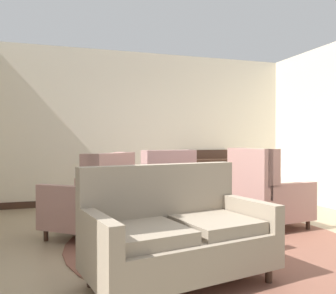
{
  "coord_description": "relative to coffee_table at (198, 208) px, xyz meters",
  "views": [
    {
      "loc": [
        -1.72,
        -3.51,
        1.2
      ],
      "look_at": [
        -0.32,
        0.97,
        1.11
      ],
      "focal_mm": 37.45,
      "sensor_mm": 36.0,
      "label": 1
    }
  ],
  "objects": [
    {
      "name": "ground",
      "position": [
        0.21,
        -0.17,
        -0.43
      ],
      "size": [
        8.96,
        8.96,
        0.0
      ],
      "primitive_type": "plane",
      "color": "#9E896B"
    },
    {
      "name": "wall_back",
      "position": [
        0.21,
        3.02,
        1.03
      ],
      "size": [
        5.96,
        0.08,
        2.92
      ],
      "primitive_type": "cube",
      "color": "beige",
      "rests_on": "ground"
    },
    {
      "name": "baseboard_back",
      "position": [
        0.21,
        2.97,
        -0.37
      ],
      "size": [
        5.8,
        0.03,
        0.12
      ],
      "primitive_type": "cube",
      "color": "#382319",
      "rests_on": "ground"
    },
    {
      "name": "area_rug",
      "position": [
        0.21,
        0.13,
        -0.43
      ],
      "size": [
        3.38,
        3.38,
        0.01
      ],
      "primitive_type": "cylinder",
      "color": "brown",
      "rests_on": "ground"
    },
    {
      "name": "coffee_table",
      "position": [
        0.0,
        0.0,
        0.0
      ],
      "size": [
        0.86,
        0.86,
        0.53
      ],
      "color": "#382319",
      "rests_on": "ground"
    },
    {
      "name": "porcelain_vase",
      "position": [
        -0.01,
        0.0,
        0.24
      ],
      "size": [
        0.17,
        0.17,
        0.35
      ],
      "color": "#4C7A66",
      "rests_on": "coffee_table"
    },
    {
      "name": "settee",
      "position": [
        -0.56,
        -0.9,
        -0.02
      ],
      "size": [
        1.66,
        1.11,
        0.98
      ],
      "rotation": [
        0.0,
        0.0,
        0.2
      ],
      "color": "gray",
      "rests_on": "ground"
    },
    {
      "name": "armchair_beside_settee",
      "position": [
        1.19,
        0.45,
        0.02
      ],
      "size": [
        1.0,
        0.89,
        1.1
      ],
      "rotation": [
        0.0,
        0.0,
        1.71
      ],
      "color": "tan",
      "rests_on": "ground"
    },
    {
      "name": "armchair_far_left",
      "position": [
        -1.1,
        0.71,
        0.01
      ],
      "size": [
        1.21,
        1.21,
        1.05
      ],
      "rotation": [
        0.0,
        0.0,
        4.02
      ],
      "color": "tan",
      "rests_on": "ground"
    },
    {
      "name": "armchair_foreground_right",
      "position": [
        -0.03,
        1.28,
        0.02
      ],
      "size": [
        0.86,
        0.94,
        1.07
      ],
      "rotation": [
        0.0,
        0.0,
        3.27
      ],
      "color": "tan",
      "rests_on": "ground"
    },
    {
      "name": "side_table",
      "position": [
        1.38,
        0.98,
        -0.01
      ],
      "size": [
        0.58,
        0.58,
        0.69
      ],
      "color": "#382319",
      "rests_on": "ground"
    },
    {
      "name": "sideboard",
      "position": [
        1.34,
        2.73,
        0.04
      ],
      "size": [
        1.07,
        0.42,
        1.01
      ],
      "color": "#382319",
      "rests_on": "ground"
    }
  ]
}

